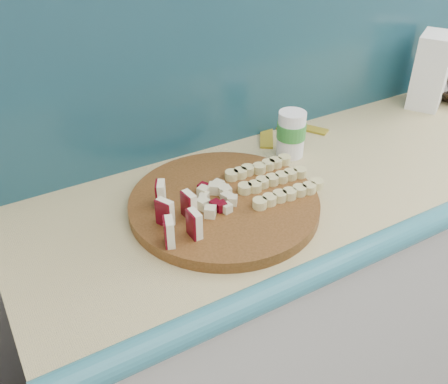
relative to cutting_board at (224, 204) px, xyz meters
name	(u,v)px	position (x,y,z in m)	size (l,w,h in m)	color
kitchen_counter	(368,265)	(0.58, 0.01, -0.47)	(2.20, 0.63, 0.91)	beige
backsplash	(339,38)	(0.58, 0.30, 0.24)	(2.20, 0.02, 0.50)	teal
cutting_board	(224,204)	(0.00, 0.00, 0.00)	(0.46, 0.46, 0.03)	#43270E
apple_wedges	(175,213)	(-0.14, -0.03, 0.05)	(0.10, 0.18, 0.06)	#FFF4CB
apple_chunks	(213,198)	(-0.03, 0.00, 0.03)	(0.07, 0.07, 0.02)	beige
banana_slices	(273,180)	(0.14, 0.00, 0.02)	(0.20, 0.18, 0.02)	#D2C880
flour_bag	(431,71)	(0.90, 0.18, 0.11)	(0.14, 0.10, 0.24)	white
canister	(291,133)	(0.30, 0.13, 0.05)	(0.08, 0.08, 0.13)	white
banana_peel	(282,129)	(0.37, 0.27, -0.01)	(0.25, 0.21, 0.01)	gold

